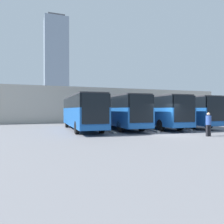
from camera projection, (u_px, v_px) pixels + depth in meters
ground_plane at (168, 134)px, 17.92m from camera, size 600.00×600.00×0.00m
bus_0 at (179, 111)px, 25.82m from camera, size 2.78×11.53×3.37m
curb_divider_0 at (174, 128)px, 23.57m from camera, size 0.43×5.71×0.15m
bus_1 at (152, 111)px, 24.09m from camera, size 2.78×11.53×3.37m
curb_divider_1 at (144, 129)px, 21.84m from camera, size 0.43×5.71×0.15m
bus_2 at (118, 111)px, 23.11m from camera, size 2.78×11.53×3.37m
curb_divider_2 at (105, 130)px, 20.86m from camera, size 0.43×5.71×0.15m
bus_3 at (82, 111)px, 21.58m from camera, size 2.78×11.53×3.37m
pedestrian at (208, 124)px, 16.50m from camera, size 0.45×0.45×1.81m
station_building at (94, 105)px, 39.28m from camera, size 43.91×13.19×5.50m
office_tower at (56, 65)px, 186.63m from camera, size 19.41×19.41×81.49m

